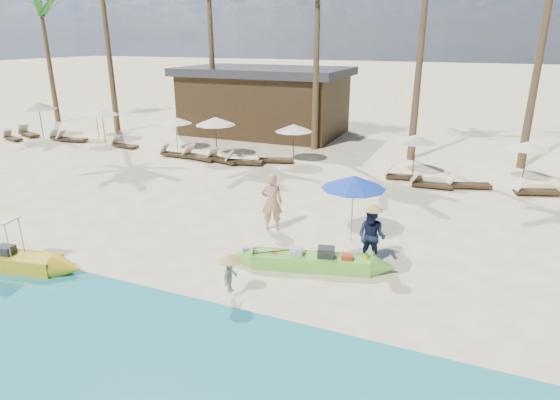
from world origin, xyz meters
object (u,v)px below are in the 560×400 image
at_px(yellow_canoe, 1,259).
at_px(tourist, 272,202).
at_px(green_canoe, 311,261).
at_px(blue_umbrella, 354,182).

xyz_separation_m(yellow_canoe, tourist, (5.95, 5.47, 0.74)).
xyz_separation_m(green_canoe, yellow_canoe, (-8.10, -3.33, 0.02)).
bearing_deg(green_canoe, tourist, 120.74).
height_order(tourist, blue_umbrella, blue_umbrella).
relative_size(yellow_canoe, tourist, 2.89).
height_order(green_canoe, tourist, tourist).
bearing_deg(green_canoe, yellow_canoe, -171.88).
distance_m(green_canoe, tourist, 3.13).
height_order(green_canoe, blue_umbrella, blue_umbrella).
bearing_deg(tourist, green_canoe, 116.75).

